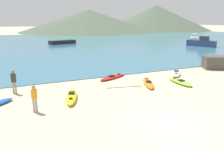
% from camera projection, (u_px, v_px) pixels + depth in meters
% --- Properties ---
extents(ground_plane, '(400.00, 400.00, 0.00)m').
position_uv_depth(ground_plane, '(173.00, 126.00, 10.81)').
color(ground_plane, '#C6B793').
extents(bay_water, '(160.00, 70.00, 0.06)m').
position_uv_depth(bay_water, '(47.00, 43.00, 50.92)').
color(bay_water, teal).
rests_on(bay_water, ground_plane).
extents(far_hill_midleft, '(62.86, 62.86, 10.04)m').
position_uv_depth(far_hill_midleft, '(89.00, 21.00, 101.85)').
color(far_hill_midleft, '#4C5B47').
rests_on(far_hill_midleft, ground_plane).
extents(far_hill_midright, '(57.68, 57.68, 13.23)m').
position_uv_depth(far_hill_midright, '(155.00, 18.00, 118.73)').
color(far_hill_midright, '#4C5B47').
rests_on(far_hill_midright, ground_plane).
extents(kayak_on_sand_1, '(0.75, 2.71, 0.34)m').
position_uv_depth(kayak_on_sand_1, '(180.00, 82.00, 17.96)').
color(kayak_on_sand_1, '#8CCC2D').
rests_on(kayak_on_sand_1, ground_plane).
extents(kayak_on_sand_2, '(1.88, 3.18, 0.33)m').
position_uv_depth(kayak_on_sand_2, '(148.00, 83.00, 17.68)').
color(kayak_on_sand_2, orange).
rests_on(kayak_on_sand_2, ground_plane).
extents(kayak_on_sand_3, '(3.19, 2.03, 0.29)m').
position_uv_depth(kayak_on_sand_3, '(113.00, 77.00, 19.60)').
color(kayak_on_sand_3, red).
rests_on(kayak_on_sand_3, ground_plane).
extents(kayak_on_sand_4, '(1.55, 3.15, 0.41)m').
position_uv_depth(kayak_on_sand_4, '(72.00, 96.00, 14.41)').
color(kayak_on_sand_4, yellow).
rests_on(kayak_on_sand_4, ground_plane).
extents(kayak_on_sand_5, '(2.32, 2.56, 0.38)m').
position_uv_depth(kayak_on_sand_5, '(176.00, 73.00, 20.90)').
color(kayak_on_sand_5, white).
rests_on(kayak_on_sand_5, ground_plane).
extents(person_near_foreground, '(0.32, 0.22, 1.59)m').
position_uv_depth(person_near_foreground, '(34.00, 97.00, 12.17)').
color(person_near_foreground, gray).
rests_on(person_near_foreground, ground_plane).
extents(person_near_waterline, '(0.35, 0.30, 1.71)m').
position_uv_depth(person_near_waterline, '(14.00, 80.00, 15.29)').
color(person_near_waterline, gray).
rests_on(person_near_waterline, ground_plane).
extents(moored_boat_1, '(3.44, 5.63, 2.03)m').
position_uv_depth(moored_boat_1, '(201.00, 43.00, 43.31)').
color(moored_boat_1, navy).
rests_on(moored_boat_1, bay_water).
extents(moored_boat_2, '(6.02, 3.13, 0.79)m').
position_uv_depth(moored_boat_2, '(62.00, 42.00, 48.15)').
color(moored_boat_2, black).
rests_on(moored_boat_2, bay_water).
extents(moored_boat_4, '(5.28, 5.28, 1.98)m').
position_uv_depth(moored_boat_4, '(194.00, 39.00, 52.05)').
color(moored_boat_4, '#B2B2B7').
rests_on(moored_boat_4, bay_water).
extents(loose_paddle, '(2.76, 0.74, 0.03)m').
position_uv_depth(loose_paddle, '(124.00, 87.00, 17.01)').
color(loose_paddle, black).
rests_on(loose_paddle, ground_plane).
extents(shoreline_rock, '(3.01, 2.67, 1.37)m').
position_uv_depth(shoreline_rock, '(216.00, 62.00, 23.41)').
color(shoreline_rock, '#4C4742').
rests_on(shoreline_rock, ground_plane).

